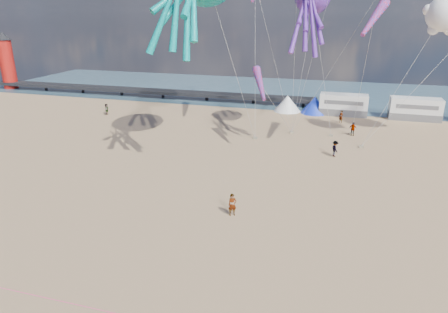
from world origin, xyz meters
The scene contains 21 objects.
ground centered at (0.00, 0.00, 0.00)m, with size 120.00×120.00×0.00m, color tan.
water centered at (0.00, 55.00, 0.02)m, with size 120.00×120.00×0.00m, color #355465.
pier centered at (-28.00, 44.00, 1.00)m, with size 60.00×3.00×0.50m, color black.
lighthouse centered at (-56.00, 44.00, 4.50)m, with size 2.60×2.60×9.00m, color #A5140F.
motorhome_0 centered at (6.00, 40.00, 1.50)m, with size 6.60×2.50×3.00m, color silver.
motorhome_1 centered at (15.50, 40.00, 1.50)m, with size 6.60×2.50×3.00m, color silver.
tent_white centered at (-2.00, 40.00, 1.20)m, with size 4.00×4.00×2.40m, color white.
tent_blue centered at (2.00, 40.00, 1.20)m, with size 4.00×4.00×2.40m, color #1933CC.
standing_person centered at (-1.49, 6.47, 0.85)m, with size 0.62×0.41×1.71m, color tan.
beachgoer_2 centered at (5.39, 21.60, 0.83)m, with size 0.81×0.63×1.67m, color #7F6659.
beachgoer_3 centered at (7.28, 29.73, 0.84)m, with size 1.08×0.62×1.68m, color #7F6659.
beachgoer_4 centered at (-26.81, 30.71, 0.79)m, with size 0.92×0.38×1.57m, color #7F6659.
beachgoer_5 centered at (5.82, 35.38, 0.84)m, with size 1.56×0.50×1.69m, color #7F6659.
sandbag_a centered at (-3.73, 25.17, 0.11)m, with size 0.50×0.35×0.22m, color gray.
sandbag_b centered at (4.81, 28.72, 0.11)m, with size 0.50×0.35×0.22m, color gray.
sandbag_c centered at (8.17, 25.32, 0.11)m, with size 0.50×0.35×0.22m, color gray.
sandbag_d centered at (7.20, 30.37, 0.11)m, with size 0.50×0.35×0.22m, color gray.
sandbag_e centered at (0.13, 28.63, 0.11)m, with size 0.50×0.35×0.22m, color gray.
kite_panda centered at (14.39, 27.05, 13.89)m, with size 4.14×3.89×5.84m, color white, non-canonical shape.
windsock_mid centered at (7.70, 22.69, 13.54)m, with size 1.00×6.54×6.54m, color red, non-canonical shape.
windsock_right centered at (-2.71, 21.94, 7.05)m, with size 0.90×5.10×5.10m, color red, non-canonical shape.
Camera 1 is at (5.19, -18.82, 14.21)m, focal length 32.00 mm.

